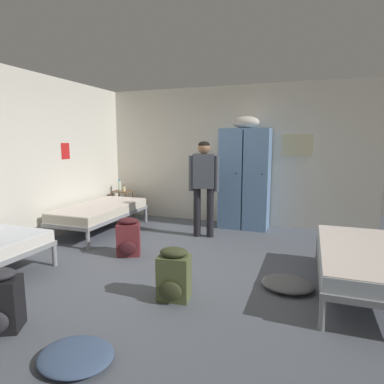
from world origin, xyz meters
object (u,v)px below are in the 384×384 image
Objects in this scene: locker_bank at (245,177)px; clothes_pile_denim at (76,356)px; backpack_black at (0,302)px; bed_left_rear at (100,211)px; lotion_bottle at (124,188)px; bed_right at (363,258)px; water_bottle at (120,185)px; clothes_pile_grey at (287,284)px; backpack_maroon at (128,238)px; person_traveler at (204,180)px; shelf_unit at (123,201)px; backpack_olive at (174,275)px.

locker_bank is 3.61× the size of clothes_pile_denim.
locker_bank reaches higher than backpack_black.
lotion_bottle is (-0.18, 1.11, 0.25)m from bed_left_rear.
locker_bank reaches higher than bed_right.
bed_left_rear is 7.76× the size of water_bottle.
clothes_pile_grey is at bearing -20.87° from bed_left_rear.
backpack_maroon is (-2.97, 0.16, -0.12)m from bed_right.
person_traveler is at bearing 132.86° from clothes_pile_grey.
bed_left_rear reaches higher than clothes_pile_denim.
water_bottle is at bearing 165.96° from shelf_unit.
shelf_unit is 2.33× the size of water_bottle.
bed_left_rear is 13.61× the size of lotion_bottle.
lotion_bottle is 4.26m from backpack_black.
clothes_pile_grey is at bearing 36.48° from backpack_black.
person_traveler is at bearing 91.84° from clothes_pile_denim.
locker_bank reaches higher than shelf_unit.
backpack_black is 2.03m from backpack_maroon.
shelf_unit is 0.30× the size of bed_left_rear.
bed_left_rear is 4.23m from bed_right.
backpack_olive is (2.43, -3.03, -0.37)m from lotion_bottle.
clothes_pile_grey is at bearing -8.96° from backpack_maroon.
shelf_unit is 0.30m from lotion_bottle.
clothes_pile_denim is at bearing -95.65° from locker_bank.
person_traveler reaches higher than water_bottle.
backpack_black is 1.00× the size of backpack_olive.
backpack_olive is 0.96× the size of clothes_pile_grey.
locker_bank is 3.62× the size of clothes_pile_grey.
water_bottle is 0.17m from lotion_bottle.
shelf_unit is at bearing 117.52° from clothes_pile_denim.
person_traveler is (-0.53, -0.84, 0.01)m from locker_bank.
water_bottle reaches higher than lotion_bottle.
person_traveler reaches higher than backpack_black.
person_traveler reaches higher than backpack_maroon.
lotion_bottle is at bearing 152.76° from bed_right.
backpack_maroon is at bearing 88.60° from backpack_black.
backpack_black is (1.40, -4.12, -0.42)m from water_bottle.
person_traveler is 2.19m from lotion_bottle.
shelf_unit is at bearing 129.11° from backpack_olive.
person_traveler is at bearing -122.15° from locker_bank.
bed_right is (1.72, -2.27, -0.59)m from locker_bank.
backpack_black and backpack_maroon have the same top height.
person_traveler is 2.94× the size of backpack_black.
bed_left_rear is 3.65m from clothes_pile_denim.
locker_bank is 2.80m from clothes_pile_grey.
bed_left_rear is 3.32× the size of clothes_pile_grey.
backpack_maroon is (1.37, -2.07, -0.09)m from shelf_unit.
bed_right is at bearing 13.83° from clothes_pile_grey.
locker_bank is 2.72m from water_bottle.
lotion_bottle reaches higher than backpack_olive.
bed_left_rear is at bearing 109.97° from backpack_black.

